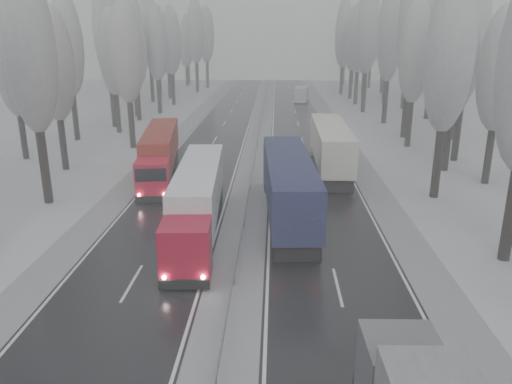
# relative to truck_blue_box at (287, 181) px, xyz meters

# --- Properties ---
(carriageway_right) EXTENTS (7.50, 200.00, 0.03)m
(carriageway_right) POSITION_rel_truck_blue_box_xyz_m (2.39, 8.17, -2.63)
(carriageway_right) COLOR black
(carriageway_right) RESTS_ON ground
(carriageway_left) EXTENTS (7.50, 200.00, 0.03)m
(carriageway_left) POSITION_rel_truck_blue_box_xyz_m (-8.11, 8.17, -2.63)
(carriageway_left) COLOR black
(carriageway_left) RESTS_ON ground
(median_slush) EXTENTS (3.00, 200.00, 0.04)m
(median_slush) POSITION_rel_truck_blue_box_xyz_m (-2.86, 8.17, -2.63)
(median_slush) COLOR #94969B
(median_slush) RESTS_ON ground
(shoulder_right) EXTENTS (2.40, 200.00, 0.04)m
(shoulder_right) POSITION_rel_truck_blue_box_xyz_m (7.34, 8.17, -2.63)
(shoulder_right) COLOR #94969B
(shoulder_right) RESTS_ON ground
(shoulder_left) EXTENTS (2.40, 200.00, 0.04)m
(shoulder_left) POSITION_rel_truck_blue_box_xyz_m (-13.06, 8.17, -2.63)
(shoulder_left) COLOR #94969B
(shoulder_left) RESTS_ON ground
(median_guardrail) EXTENTS (0.12, 200.00, 0.76)m
(median_guardrail) POSITION_rel_truck_blue_box_xyz_m (-2.86, 8.15, -2.05)
(median_guardrail) COLOR slate
(median_guardrail) RESTS_ON ground
(tree_18) EXTENTS (3.60, 3.60, 16.58)m
(tree_18) POSITION_rel_truck_blue_box_xyz_m (11.64, 5.20, 8.05)
(tree_18) COLOR black
(tree_18) RESTS_ON ground
(tree_19) EXTENTS (3.60, 3.60, 14.57)m
(tree_19) POSITION_rel_truck_blue_box_xyz_m (17.16, 9.20, 6.77)
(tree_19) COLOR black
(tree_19) RESTS_ON ground
(tree_20) EXTENTS (3.60, 3.60, 15.71)m
(tree_20) POSITION_rel_truck_blue_box_xyz_m (15.03, 13.33, 7.50)
(tree_20) COLOR black
(tree_20) RESTS_ON ground
(tree_21) EXTENTS (3.60, 3.60, 18.62)m
(tree_21) POSITION_rel_truck_blue_box_xyz_m (17.26, 17.33, 9.35)
(tree_21) COLOR black
(tree_21) RESTS_ON ground
(tree_22) EXTENTS (3.60, 3.60, 15.86)m
(tree_22) POSITION_rel_truck_blue_box_xyz_m (14.16, 23.77, 7.59)
(tree_22) COLOR black
(tree_22) RESTS_ON ground
(tree_23) EXTENTS (3.60, 3.60, 13.55)m
(tree_23) POSITION_rel_truck_blue_box_xyz_m (20.44, 27.77, 6.12)
(tree_23) COLOR black
(tree_23) RESTS_ON ground
(tree_24) EXTENTS (3.60, 3.60, 20.49)m
(tree_24) POSITION_rel_truck_blue_box_xyz_m (15.03, 29.19, 10.54)
(tree_24) COLOR black
(tree_24) RESTS_ON ground
(tree_25) EXTENTS (3.60, 3.60, 19.44)m
(tree_25) POSITION_rel_truck_blue_box_xyz_m (21.95, 33.19, 9.87)
(tree_25) COLOR black
(tree_25) RESTS_ON ground
(tree_26) EXTENTS (3.60, 3.60, 18.78)m
(tree_26) POSITION_rel_truck_blue_box_xyz_m (14.70, 39.44, 9.46)
(tree_26) COLOR black
(tree_26) RESTS_ON ground
(tree_27) EXTENTS (3.60, 3.60, 17.62)m
(tree_27) POSITION_rel_truck_blue_box_xyz_m (21.85, 43.44, 8.71)
(tree_27) COLOR black
(tree_27) RESTS_ON ground
(tree_28) EXTENTS (3.60, 3.60, 19.62)m
(tree_28) POSITION_rel_truck_blue_box_xyz_m (13.48, 50.12, 9.99)
(tree_28) COLOR black
(tree_28) RESTS_ON ground
(tree_29) EXTENTS (3.60, 3.60, 18.11)m
(tree_29) POSITION_rel_truck_blue_box_xyz_m (20.85, 54.12, 9.02)
(tree_29) COLOR black
(tree_29) RESTS_ON ground
(tree_30) EXTENTS (3.60, 3.60, 17.86)m
(tree_30) POSITION_rel_truck_blue_box_xyz_m (13.70, 59.87, 8.87)
(tree_30) COLOR black
(tree_30) RESTS_ON ground
(tree_31) EXTENTS (3.60, 3.60, 18.58)m
(tree_31) POSITION_rel_truck_blue_box_xyz_m (19.61, 63.87, 9.33)
(tree_31) COLOR black
(tree_31) RESTS_ON ground
(tree_32) EXTENTS (3.60, 3.60, 17.33)m
(tree_32) POSITION_rel_truck_blue_box_xyz_m (13.77, 67.38, 8.53)
(tree_32) COLOR black
(tree_32) RESTS_ON ground
(tree_33) EXTENTS (3.60, 3.60, 14.33)m
(tree_33) POSITION_rel_truck_blue_box_xyz_m (16.90, 71.38, 6.61)
(tree_33) COLOR black
(tree_33) RESTS_ON ground
(tree_34) EXTENTS (3.60, 3.60, 17.63)m
(tree_34) POSITION_rel_truck_blue_box_xyz_m (12.87, 74.48, 8.72)
(tree_34) COLOR black
(tree_34) RESTS_ON ground
(tree_35) EXTENTS (3.60, 3.60, 18.25)m
(tree_35) POSITION_rel_truck_blue_box_xyz_m (22.08, 78.48, 9.12)
(tree_35) COLOR black
(tree_35) RESTS_ON ground
(tree_36) EXTENTS (3.60, 3.60, 20.23)m
(tree_36) POSITION_rel_truck_blue_box_xyz_m (14.17, 84.33, 10.37)
(tree_36) COLOR black
(tree_36) RESTS_ON ground
(tree_37) EXTENTS (3.60, 3.60, 16.37)m
(tree_37) POSITION_rel_truck_blue_box_xyz_m (21.16, 88.33, 7.92)
(tree_37) COLOR black
(tree_37) RESTS_ON ground
(tree_38) EXTENTS (3.60, 3.60, 17.97)m
(tree_38) POSITION_rel_truck_blue_box_xyz_m (15.87, 94.89, 8.94)
(tree_38) COLOR black
(tree_38) RESTS_ON ground
(tree_39) EXTENTS (3.60, 3.60, 16.19)m
(tree_39) POSITION_rel_truck_blue_box_xyz_m (18.69, 98.89, 7.80)
(tree_39) COLOR black
(tree_39) RESTS_ON ground
(tree_58) EXTENTS (3.60, 3.60, 17.21)m
(tree_58) POSITION_rel_truck_blue_box_xyz_m (-17.99, 2.73, 8.46)
(tree_58) COLOR black
(tree_58) RESTS_ON ground
(tree_60) EXTENTS (3.60, 3.60, 14.84)m
(tree_60) POSITION_rel_truck_blue_box_xyz_m (-20.61, 12.37, 6.94)
(tree_60) COLOR black
(tree_60) RESTS_ON ground
(tree_61) EXTENTS (3.60, 3.60, 13.95)m
(tree_61) POSITION_rel_truck_blue_box_xyz_m (-26.38, 16.37, 6.37)
(tree_61) COLOR black
(tree_61) RESTS_ON ground
(tree_62) EXTENTS (3.60, 3.60, 16.04)m
(tree_62) POSITION_rel_truck_blue_box_xyz_m (-16.81, 21.89, 7.71)
(tree_62) COLOR black
(tree_62) RESTS_ON ground
(tree_63) EXTENTS (3.60, 3.60, 16.88)m
(tree_63) POSITION_rel_truck_blue_box_xyz_m (-24.71, 25.89, 8.25)
(tree_63) COLOR black
(tree_63) RESTS_ON ground
(tree_64) EXTENTS (3.60, 3.60, 15.42)m
(tree_64) POSITION_rel_truck_blue_box_xyz_m (-21.13, 30.88, 7.31)
(tree_64) COLOR black
(tree_64) RESTS_ON ground
(tree_65) EXTENTS (3.60, 3.60, 19.48)m
(tree_65) POSITION_rel_truck_blue_box_xyz_m (-22.92, 34.88, 9.90)
(tree_65) COLOR black
(tree_65) RESTS_ON ground
(tree_66) EXTENTS (3.60, 3.60, 15.23)m
(tree_66) POSITION_rel_truck_blue_box_xyz_m (-21.02, 40.51, 7.19)
(tree_66) COLOR black
(tree_66) RESTS_ON ground
(tree_67) EXTENTS (3.60, 3.60, 17.09)m
(tree_67) POSITION_rel_truck_blue_box_xyz_m (-22.41, 44.51, 8.38)
(tree_67) COLOR black
(tree_67) RESTS_ON ground
(tree_68) EXTENTS (3.60, 3.60, 16.65)m
(tree_68) POSITION_rel_truck_blue_box_xyz_m (-19.44, 47.28, 8.10)
(tree_68) COLOR black
(tree_68) RESTS_ON ground
(tree_69) EXTENTS (3.60, 3.60, 19.35)m
(tree_69) POSITION_rel_truck_blue_box_xyz_m (-24.28, 51.28, 9.81)
(tree_69) COLOR black
(tree_69) RESTS_ON ground
(tree_70) EXTENTS (3.60, 3.60, 17.09)m
(tree_70) POSITION_rel_truck_blue_box_xyz_m (-19.19, 57.36, 8.38)
(tree_70) COLOR black
(tree_70) RESTS_ON ground
(tree_71) EXTENTS (3.60, 3.60, 19.61)m
(tree_71) POSITION_rel_truck_blue_box_xyz_m (-23.95, 61.36, 9.98)
(tree_71) COLOR black
(tree_71) RESTS_ON ground
(tree_72) EXTENTS (3.60, 3.60, 15.11)m
(tree_72) POSITION_rel_truck_blue_box_xyz_m (-21.79, 66.70, 7.11)
(tree_72) COLOR black
(tree_72) RESTS_ON ground
(tree_73) EXTENTS (3.60, 3.60, 17.22)m
(tree_73) POSITION_rel_truck_blue_box_xyz_m (-24.68, 70.70, 8.46)
(tree_73) COLOR black
(tree_73) RESTS_ON ground
(tree_74) EXTENTS (3.60, 3.60, 19.68)m
(tree_74) POSITION_rel_truck_blue_box_xyz_m (-17.94, 77.49, 10.03)
(tree_74) COLOR black
(tree_74) RESTS_ON ground
(tree_75) EXTENTS (3.60, 3.60, 18.60)m
(tree_75) POSITION_rel_truck_blue_box_xyz_m (-27.06, 81.49, 9.34)
(tree_75) COLOR black
(tree_75) RESTS_ON ground
(tree_76) EXTENTS (3.60, 3.60, 18.55)m
(tree_76) POSITION_rel_truck_blue_box_xyz_m (-16.91, 86.89, 9.31)
(tree_76) COLOR black
(tree_76) RESTS_ON ground
(tree_77) EXTENTS (3.60, 3.60, 14.32)m
(tree_77) POSITION_rel_truck_blue_box_xyz_m (-22.53, 90.89, 6.61)
(tree_77) COLOR black
(tree_77) RESTS_ON ground
(tree_78) EXTENTS (3.60, 3.60, 19.55)m
(tree_78) POSITION_rel_truck_blue_box_xyz_m (-20.42, 93.48, 9.94)
(tree_78) COLOR black
(tree_78) RESTS_ON ground
(tree_79) EXTENTS (3.60, 3.60, 17.07)m
(tree_79) POSITION_rel_truck_blue_box_xyz_m (-23.20, 97.48, 8.36)
(tree_79) COLOR black
(tree_79) RESTS_ON ground
(truck_blue_box) EXTENTS (3.74, 17.80, 4.54)m
(truck_blue_box) POSITION_rel_truck_blue_box_xyz_m (0.00, 0.00, 0.00)
(truck_blue_box) COLOR navy
(truck_blue_box) RESTS_ON ground
(truck_cream_box) EXTENTS (2.89, 17.40, 4.45)m
(truck_cream_box) POSITION_rel_truck_blue_box_xyz_m (4.15, 12.70, -0.05)
(truck_cream_box) COLOR beige
(truck_cream_box) RESTS_ON ground
(box_truck_distant) EXTENTS (3.14, 7.63, 2.77)m
(box_truck_distant) POSITION_rel_truck_blue_box_xyz_m (4.06, 62.97, -1.24)
(box_truck_distant) COLOR #B7B8BE
(box_truck_distant) RESTS_ON ground
(truck_red_white) EXTENTS (3.44, 16.10, 4.10)m
(truck_red_white) POSITION_rel_truck_blue_box_xyz_m (-5.72, -2.66, -0.25)
(truck_red_white) COLOR #A20921
(truck_red_white) RESTS_ON ground
(truck_red_red) EXTENTS (4.59, 15.86, 4.03)m
(truck_red_red) POSITION_rel_truck_blue_box_xyz_m (-11.08, 10.32, -0.29)
(truck_red_red) COLOR red
(truck_red_red) RESTS_ON ground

